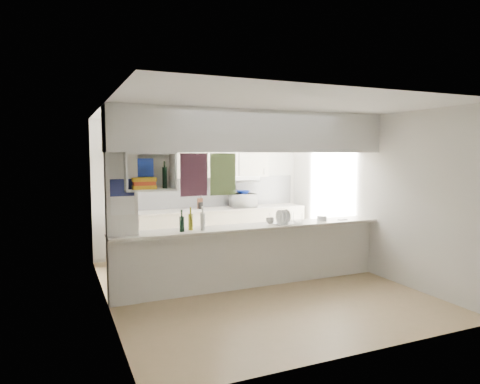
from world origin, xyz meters
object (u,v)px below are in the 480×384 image
bowl (243,192)px  dish_rack (285,218)px  microwave (243,200)px  wine_bottles (192,222)px

bowl → dish_rack: bearing=-95.7°
microwave → bowl: bowl is taller
microwave → wine_bottles: 2.70m
microwave → bowl: (-0.01, -0.03, 0.17)m
bowl → wine_bottles: bearing=-129.1°
microwave → wine_bottles: size_ratio=1.35×
microwave → bowl: size_ratio=1.97×
dish_rack → wine_bottles: size_ratio=1.24×
dish_rack → microwave: bearing=77.6°
microwave → wine_bottles: (-1.70, -2.10, -0.02)m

